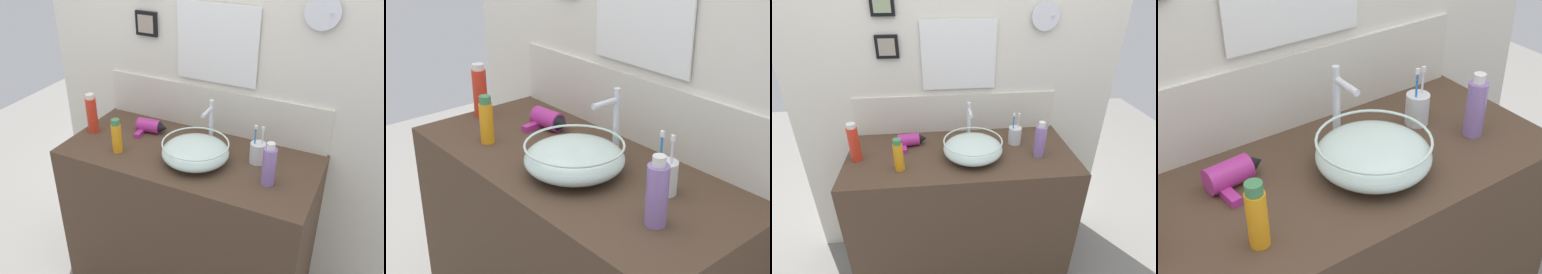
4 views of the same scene
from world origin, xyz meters
TOP-DOWN VIEW (x-y plane):
  - ground_plane at (0.00, 0.00)m, footprint 6.00×6.00m
  - vanity_counter at (0.00, 0.00)m, footprint 1.28×0.58m
  - back_panel at (-0.00, 0.32)m, footprint 2.03×0.10m
  - glass_bowl_sink at (0.06, -0.05)m, footprint 0.33×0.33m
  - faucet at (0.06, 0.12)m, footprint 0.02×0.12m
  - hair_drier at (-0.28, 0.11)m, footprint 0.17×0.14m
  - toothbrush_cup at (0.33, 0.08)m, footprint 0.08×0.08m
  - spray_bottle at (-0.57, -0.01)m, footprint 0.06×0.06m
  - lotion_bottle at (0.43, -0.07)m, footprint 0.06×0.06m
  - shampoo_bottle at (-0.33, -0.13)m, footprint 0.05×0.05m

SIDE VIEW (x-z plane):
  - ground_plane at x=0.00m, z-range 0.00..0.00m
  - vanity_counter at x=0.00m, z-range 0.00..0.94m
  - hair_drier at x=-0.28m, z-range 0.94..1.01m
  - toothbrush_cup at x=0.33m, z-range 0.89..1.09m
  - glass_bowl_sink at x=0.06m, z-range 0.94..1.05m
  - shampoo_bottle at x=-0.33m, z-range 0.93..1.11m
  - lotion_bottle at x=0.43m, z-range 0.93..1.14m
  - spray_bottle at x=-0.57m, z-range 0.93..1.15m
  - faucet at x=0.06m, z-range 0.96..1.21m
  - back_panel at x=0.00m, z-range 0.00..2.40m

